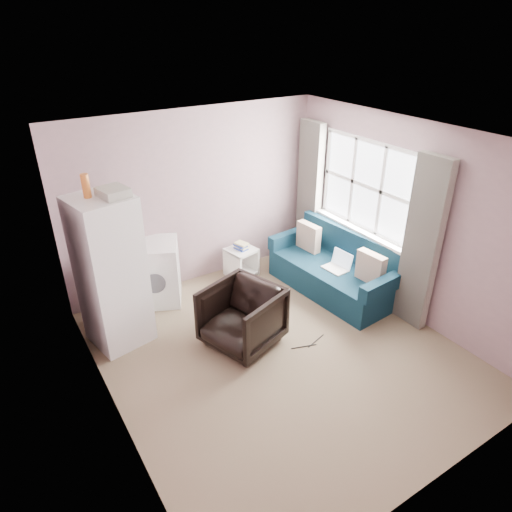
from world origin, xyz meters
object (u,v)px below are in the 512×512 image
at_px(fridge, 111,272).
at_px(washing_machine, 156,271).
at_px(armchair, 242,314).
at_px(sofa, 336,270).
at_px(side_table, 241,260).

bearing_deg(fridge, washing_machine, 27.36).
relative_size(armchair, sofa, 0.42).
xyz_separation_m(fridge, side_table, (2.05, 0.54, -0.68)).
bearing_deg(armchair, fridge, -144.58).
relative_size(washing_machine, side_table, 1.60).
bearing_deg(armchair, washing_machine, -179.68).
bearing_deg(washing_machine, sofa, -0.99).
distance_m(fridge, sofa, 3.10).
xyz_separation_m(armchair, washing_machine, (-0.50, 1.45, 0.04)).
height_order(washing_machine, side_table, washing_machine).
relative_size(fridge, side_table, 3.87).
distance_m(fridge, side_table, 2.22).
xyz_separation_m(armchair, sofa, (1.78, 0.35, -0.10)).
xyz_separation_m(side_table, sofa, (0.94, -1.08, 0.06)).
height_order(armchair, sofa, sofa).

